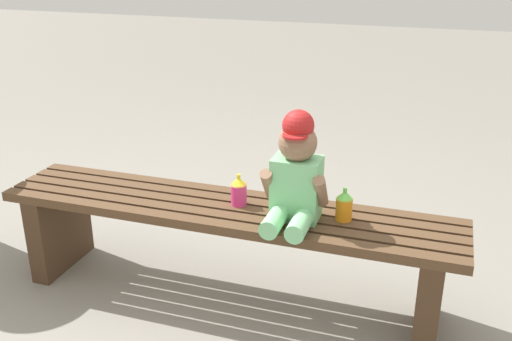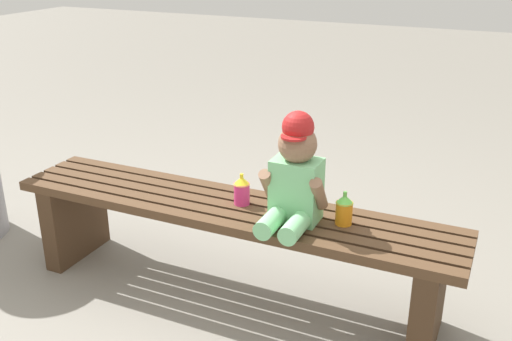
{
  "view_description": "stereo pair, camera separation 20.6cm",
  "coord_description": "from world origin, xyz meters",
  "px_view_note": "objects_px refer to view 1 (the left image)",
  "views": [
    {
      "loc": [
        0.74,
        -1.87,
        1.35
      ],
      "look_at": [
        0.14,
        -0.05,
        0.58
      ],
      "focal_mm": 40.89,
      "sensor_mm": 36.0,
      "label": 1
    },
    {
      "loc": [
        0.94,
        -1.79,
        1.35
      ],
      "look_at": [
        0.14,
        -0.05,
        0.58
      ],
      "focal_mm": 40.89,
      "sensor_mm": 36.0,
      "label": 2
    }
  ],
  "objects_px": {
    "child_figure": "(296,174)",
    "sippy_cup_left": "(239,191)",
    "park_bench": "(226,234)",
    "sippy_cup_right": "(344,205)"
  },
  "relations": [
    {
      "from": "park_bench",
      "to": "sippy_cup_right",
      "type": "distance_m",
      "value": 0.48
    },
    {
      "from": "child_figure",
      "to": "sippy_cup_left",
      "type": "bearing_deg",
      "value": 166.79
    },
    {
      "from": "child_figure",
      "to": "sippy_cup_right",
      "type": "distance_m",
      "value": 0.21
    },
    {
      "from": "child_figure",
      "to": "sippy_cup_left",
      "type": "xyz_separation_m",
      "value": [
        -0.23,
        0.05,
        -0.12
      ]
    },
    {
      "from": "sippy_cup_left",
      "to": "sippy_cup_right",
      "type": "bearing_deg",
      "value": 0.0
    },
    {
      "from": "sippy_cup_left",
      "to": "sippy_cup_right",
      "type": "xyz_separation_m",
      "value": [
        0.4,
        0.0,
        0.0
      ]
    },
    {
      "from": "park_bench",
      "to": "child_figure",
      "type": "height_order",
      "value": "child_figure"
    },
    {
      "from": "child_figure",
      "to": "sippy_cup_right",
      "type": "height_order",
      "value": "child_figure"
    },
    {
      "from": "park_bench",
      "to": "sippy_cup_right",
      "type": "bearing_deg",
      "value": 3.1
    },
    {
      "from": "park_bench",
      "to": "child_figure",
      "type": "bearing_deg",
      "value": -6.22
    }
  ]
}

